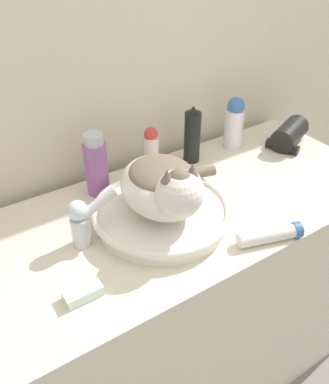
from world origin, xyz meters
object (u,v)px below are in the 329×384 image
Objects in this scene: mouthwash_bottle at (96,165)px; soap_bar at (83,293)px; lotion_bottle_white at (234,123)px; cat at (165,185)px; deodorant_stick at (151,151)px; faucet at (83,219)px; hairspray_can_black at (192,136)px; cream_tube at (271,235)px; hair_dryer at (289,134)px.

mouthwash_bottle is 2.27× the size of soap_bar.
mouthwash_bottle is at bearing 59.59° from soap_bar.
mouthwash_bottle is 1.05× the size of lotion_bottle_white.
lotion_bottle_white is at bearing 127.54° from cat.
deodorant_stick is 0.32m from lotion_bottle_white.
deodorant_stick is at bearing 165.76° from cat.
hairspray_can_black is (0.45, 0.18, 0.01)m from faucet.
mouthwash_bottle reaches higher than faucet.
deodorant_stick is 0.18m from mouthwash_bottle.
cat reaches higher than cream_tube.
hair_dryer is (0.78, 0.08, -0.04)m from faucet.
faucet is at bearing -158.13° from hairspray_can_black.
hair_dryer is at bearing 38.32° from cream_tube.
soap_bar is at bearing -59.04° from cat.
deodorant_stick is 0.50m from soap_bar.
cream_tube is 0.88× the size of hair_dryer.
lotion_bottle_white is 0.92× the size of hair_dryer.
hairspray_can_black is 0.98× the size of hair_dryer.
cat is 0.47m from lotion_bottle_white.
mouthwash_bottle is 0.67m from hair_dryer.
cat is at bearing 21.49° from soap_bar.
mouthwash_bottle is at bearing -150.94° from cat.
faucet reaches higher than cream_tube.
deodorant_stick is at bearing -180.00° from hairspray_can_black.
lotion_bottle_white is (0.50, -0.00, -0.00)m from mouthwash_bottle.
soap_bar is (-0.69, -0.33, -0.07)m from lotion_bottle_white.
hairspray_can_black is at bearing 141.53° from cat.
mouthwash_bottle reaches higher than hair_dryer.
cat reaches higher than soap_bar.
cat is 0.33m from hairspray_can_black.
hairspray_can_black is at bearing 142.12° from hair_dryer.
cream_tube is at bearing -79.09° from deodorant_stick.
lotion_bottle_white reaches higher than hair_dryer.
faucet is at bearing -148.94° from deodorant_stick.
lotion_bottle_white reaches higher than soap_bar.
cat is 0.60m from hair_dryer.
soap_bar is at bearing -154.45° from lotion_bottle_white.
cat is 1.76× the size of hairspray_can_black.
hairspray_can_black reaches higher than lotion_bottle_white.
faucet is at bearing 64.14° from soap_bar.
cat reaches higher than hairspray_can_black.
cream_tube is (-0.07, -0.42, -0.07)m from hairspray_can_black.
mouthwash_bottle is at bearing 180.00° from hairspray_can_black.
deodorant_stick is at bearing 180.00° from lotion_bottle_white.
lotion_bottle_white is at bearing 128.47° from hair_dryer.
mouthwash_bottle is at bearing 64.06° from faucet.
mouthwash_bottle reaches higher than cream_tube.
hairspray_can_black is 2.31× the size of soap_bar.
hairspray_can_black is 1.11× the size of cream_tube.
faucet is 0.45m from cream_tube.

